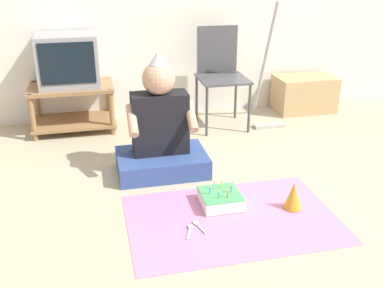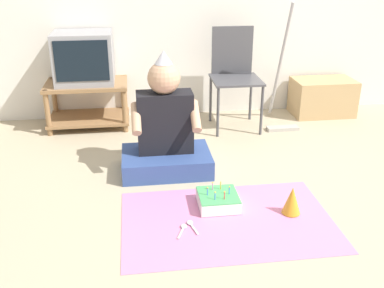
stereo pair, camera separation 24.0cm
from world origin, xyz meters
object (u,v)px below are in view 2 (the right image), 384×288
(dust_mop, at_px, (281,93))
(person_seated, at_px, (166,133))
(folding_chair, at_px, (234,71))
(party_hat_blue, at_px, (292,200))
(tv, at_px, (84,58))
(birthday_cake, at_px, (218,200))
(cardboard_box_stack, at_px, (322,97))

(dust_mop, distance_m, person_seated, 1.32)
(folding_chair, xyz_separation_m, party_hat_blue, (0.02, -1.56, -0.41))
(person_seated, xyz_separation_m, party_hat_blue, (0.70, -0.70, -0.19))
(folding_chair, bearing_deg, party_hat_blue, -89.33)
(tv, relative_size, party_hat_blue, 2.89)
(birthday_cake, relative_size, party_hat_blue, 1.43)
(cardboard_box_stack, xyz_separation_m, party_hat_blue, (-0.90, -1.72, -0.08))
(folding_chair, relative_size, birthday_cake, 3.53)
(party_hat_blue, bearing_deg, folding_chair, 90.67)
(folding_chair, height_order, cardboard_box_stack, folding_chair)
(birthday_cake, bearing_deg, cardboard_box_stack, 50.09)
(folding_chair, xyz_separation_m, birthday_cake, (-0.40, -1.42, -0.45))
(tv, bearing_deg, person_seated, -58.28)
(person_seated, bearing_deg, birthday_cake, -64.08)
(party_hat_blue, bearing_deg, dust_mop, 74.90)
(person_seated, xyz_separation_m, birthday_cake, (0.28, -0.57, -0.23))
(tv, distance_m, birthday_cake, 1.89)
(dust_mop, xyz_separation_m, party_hat_blue, (-0.39, -1.45, -0.22))
(folding_chair, bearing_deg, tv, 173.54)
(tv, xyz_separation_m, person_seated, (0.62, -1.00, -0.34))
(cardboard_box_stack, distance_m, party_hat_blue, 1.94)
(cardboard_box_stack, height_order, birthday_cake, cardboard_box_stack)
(folding_chair, height_order, dust_mop, dust_mop)
(folding_chair, bearing_deg, dust_mop, -13.73)
(tv, bearing_deg, folding_chair, -6.46)
(party_hat_blue, bearing_deg, birthday_cake, 161.73)
(birthday_cake, bearing_deg, person_seated, 115.92)
(dust_mop, relative_size, birthday_cake, 4.48)
(tv, height_order, folding_chair, folding_chair)
(folding_chair, bearing_deg, birthday_cake, -105.85)
(tv, relative_size, cardboard_box_stack, 0.87)
(cardboard_box_stack, relative_size, party_hat_blue, 3.34)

